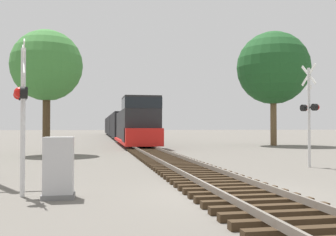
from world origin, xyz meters
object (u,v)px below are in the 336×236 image
Objects in this scene: crossing_signal_near at (22,103)px; tree_mid_background at (273,68)px; crossing_signal_far at (309,110)px; relay_cabinet at (59,168)px; freight_train at (118,126)px; tree_far_right at (47,66)px.

tree_mid_background reaches higher than crossing_signal_near.
relay_cabinet is at bearing 109.50° from crossing_signal_far.
relay_cabinet is (-4.43, -52.43, -1.13)m from freight_train.
crossing_signal_near is at bearing -127.35° from tree_mid_background.
crossing_signal_far is at bearing -83.12° from freight_train.
relay_cabinet is 0.14× the size of tree_mid_background.
freight_train is 15.30× the size of crossing_signal_far.
crossing_signal_near is at bearing -95.90° from freight_train.
tree_mid_background is (19.41, 8.49, 1.64)m from tree_far_right.
crossing_signal_near reaches higher than relay_cabinet.
crossing_signal_far is 11.70m from relay_cabinet.
tree_far_right is 21.25m from tree_mid_background.
crossing_signal_near is at bearing -85.42° from tree_far_right.
crossing_signal_near is 15.72m from tree_far_right.
freight_train reaches higher than relay_cabinet.
tree_far_right is at bearing -100.20° from freight_train.
crossing_signal_far is at bearing -111.12° from tree_mid_background.
relay_cabinet is at bearing 54.96° from crossing_signal_near.
crossing_signal_near is 30.36m from tree_mid_background.
crossing_signal_far is at bearing 29.45° from relay_cabinet.
tree_mid_background reaches higher than crossing_signal_far.
freight_train is at bearing 114.41° from tree_mid_background.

